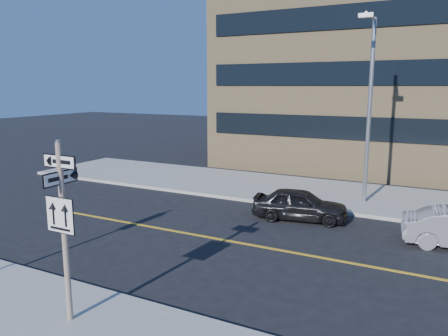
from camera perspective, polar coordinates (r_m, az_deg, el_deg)
The scene contains 5 objects.
ground at distance 12.63m, azimuth -10.83°, elevation -14.39°, with size 120.00×120.00×0.00m, color black.
sign_pole at distance 10.07m, azimuth -20.27°, elevation -6.60°, with size 0.92×0.92×4.06m.
parked_car_a at distance 17.82m, azimuth 9.88°, elevation -4.70°, with size 3.75×1.51×1.28m, color black.
streetlight_a at distance 19.92m, azimuth 18.43°, elevation 8.52°, with size 0.55×2.25×8.00m.
building_brick at distance 34.49m, azimuth 19.49°, elevation 16.20°, with size 18.00×18.00×18.00m, color tan.
Camera 1 is at (7.24, -8.89, 5.31)m, focal length 35.00 mm.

